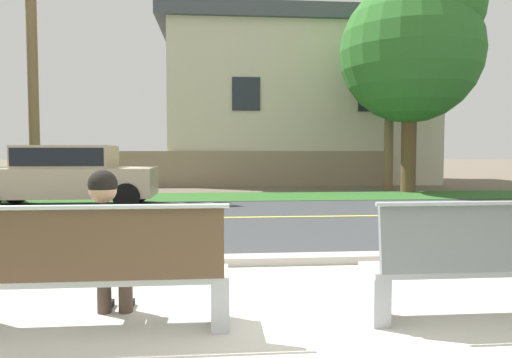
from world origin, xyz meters
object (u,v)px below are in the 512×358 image
object	(u,v)px
bench_right	(487,265)
seated_person_grey	(107,242)
shade_tree_left	(416,41)
bench_left	(98,274)
car_beige_near	(68,173)

from	to	relation	value
bench_right	seated_person_grey	xyz separation A→B (m)	(-3.08, 0.17, 0.21)
bench_right	shade_tree_left	xyz separation A→B (m)	(4.49, 11.88, 4.58)
bench_left	seated_person_grey	distance (m)	0.28
bench_left	car_beige_near	size ratio (longest dim) A/B	0.46
bench_right	car_beige_near	xyz separation A→B (m)	(-5.90, 8.65, 0.39)
car_beige_near	shade_tree_left	distance (m)	11.66
shade_tree_left	bench_left	bearing A→B (deg)	-122.59
bench_right	bench_left	bearing A→B (deg)	180.00
bench_left	car_beige_near	xyz separation A→B (m)	(-2.79, 8.65, 0.39)
seated_person_grey	car_beige_near	xyz separation A→B (m)	(-2.82, 8.48, 0.18)
bench_right	seated_person_grey	world-z (taller)	seated_person_grey
bench_left	shade_tree_left	size ratio (longest dim) A/B	0.26
bench_right	seated_person_grey	distance (m)	3.09
bench_right	car_beige_near	distance (m)	10.48
bench_left	bench_right	bearing A→B (deg)	0.00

